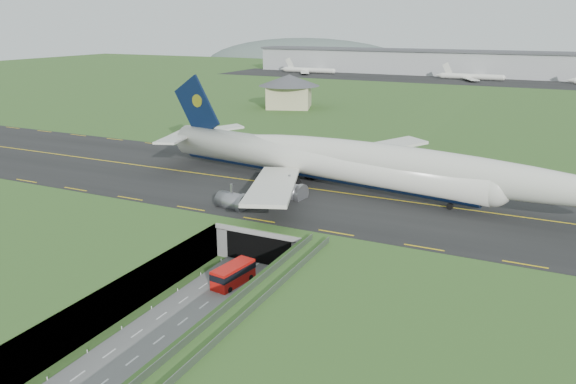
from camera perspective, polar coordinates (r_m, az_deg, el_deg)
The scene contains 10 objects.
ground at distance 87.35m, azimuth -5.56°, elevation -9.25°, with size 900.00×900.00×0.00m, color #385E25.
airfield_deck at distance 86.07m, azimuth -5.62°, elevation -7.46°, with size 800.00×800.00×6.00m, color gray.
trench_road at distance 81.72m, azimuth -8.33°, elevation -11.22°, with size 12.00×75.00×0.20m, color slate.
taxiway at distance 112.62m, azimuth 3.06°, elevation 0.22°, with size 800.00×44.00×0.18m, color black.
tunnel_portal at distance 99.45m, azimuth -0.62°, elevation -3.73°, with size 17.00×22.30×6.00m.
guideway at distance 65.40m, azimuth -6.11°, elevation -13.57°, with size 3.00×53.00×7.05m.
jumbo_jet at distance 111.20m, azimuth 5.94°, elevation 2.99°, with size 103.14×64.21×21.50m.
shuttle_tram at distance 86.31m, azimuth -5.58°, elevation -8.33°, with size 3.91×7.95×3.11m.
service_building at distance 221.85m, azimuth 0.12°, elevation 10.51°, with size 30.02×30.02×12.90m.
cargo_terminal at distance 369.18m, azimuth 19.73°, elevation 12.16°, with size 320.00×67.00×15.60m.
Camera 1 is at (41.47, -66.60, 38.39)m, focal length 35.00 mm.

